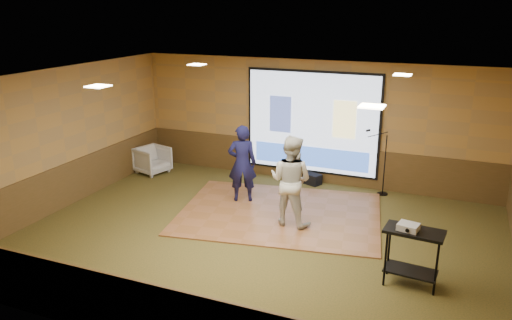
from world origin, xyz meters
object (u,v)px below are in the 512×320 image
at_px(dance_floor, 280,213).
at_px(duffel_bag, 312,179).
at_px(player_left, 242,163).
at_px(av_table, 413,247).
at_px(player_right, 291,181).
at_px(projector, 408,227).
at_px(mic_stand, 381,174).
at_px(banquet_chair, 153,160).
at_px(projector_screen, 312,124).

distance_m(dance_floor, duffel_bag, 2.04).
xyz_separation_m(player_left, av_table, (3.85, -2.19, -0.25)).
xyz_separation_m(player_right, av_table, (2.47, -1.41, -0.29)).
height_order(dance_floor, projector, projector).
relative_size(player_right, mic_stand, 1.19).
bearing_deg(mic_stand, duffel_bag, -163.54).
xyz_separation_m(dance_floor, mic_stand, (1.78, 1.99, 0.48)).
height_order(banquet_chair, duffel_bag, banquet_chair).
height_order(av_table, mic_stand, mic_stand).
bearing_deg(projector_screen, banquet_chair, -166.68).
bearing_deg(banquet_chair, projector_screen, -60.11).
bearing_deg(projector_screen, projector, -56.16).
height_order(projector_screen, banquet_chair, projector_screen).
bearing_deg(projector, dance_floor, 156.98).
distance_m(dance_floor, mic_stand, 2.71).
bearing_deg(player_right, mic_stand, -112.30).
bearing_deg(av_table, player_left, 150.45).
bearing_deg(projector_screen, player_right, -82.18).
bearing_deg(mic_stand, projector_screen, -169.43).
height_order(av_table, duffel_bag, av_table).
height_order(projector_screen, av_table, projector_screen).
xyz_separation_m(dance_floor, duffel_bag, (0.12, 2.04, 0.12)).
relative_size(projector_screen, player_left, 1.92).
relative_size(projector_screen, banquet_chair, 4.33).
relative_size(av_table, mic_stand, 0.61).
bearing_deg(player_left, banquet_chair, -40.77).
xyz_separation_m(projector, banquet_chair, (-6.74, 3.14, -0.64)).
xyz_separation_m(projector_screen, projector, (2.74, -4.09, -0.49)).
height_order(projector, banquet_chair, projector).
distance_m(projector, duffel_bag, 4.78).
bearing_deg(duffel_bag, player_left, -123.79).
bearing_deg(player_right, projector_screen, -74.28).
distance_m(dance_floor, player_left, 1.39).
bearing_deg(projector_screen, mic_stand, -7.51).
bearing_deg(banquet_chair, player_left, -90.75).
bearing_deg(projector_screen, dance_floor, -90.12).
relative_size(dance_floor, player_left, 2.40).
distance_m(dance_floor, projector, 3.46).
bearing_deg(player_right, av_table, 158.21).
height_order(player_right, banquet_chair, player_right).
relative_size(dance_floor, banquet_chair, 5.40).
xyz_separation_m(projector_screen, player_right, (0.36, -2.65, -0.54)).
distance_m(player_left, mic_stand, 3.26).
distance_m(av_table, banquet_chair, 7.52).
relative_size(player_left, player_right, 0.95).
height_order(projector_screen, player_left, projector_screen).
bearing_deg(av_table, mic_stand, 105.51).
bearing_deg(projector_screen, duffel_bag, -58.95).
bearing_deg(av_table, dance_floor, 147.07).
relative_size(player_right, projector, 6.01).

